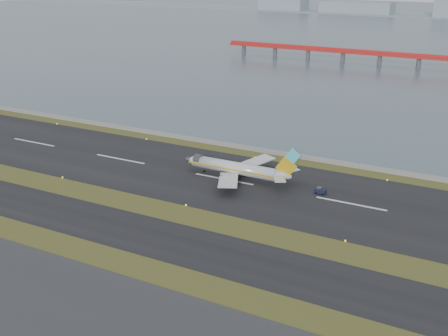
{
  "coord_description": "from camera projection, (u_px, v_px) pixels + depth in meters",
  "views": [
    {
      "loc": [
        75.31,
        -112.84,
        63.9
      ],
      "look_at": [
        4.23,
        22.0,
        7.14
      ],
      "focal_mm": 45.0,
      "sensor_mm": 36.0,
      "label": 1
    }
  ],
  "objects": [
    {
      "name": "taxiway_strip",
      "position": [
        145.0,
        234.0,
        138.79
      ],
      "size": [
        1000.0,
        18.0,
        0.1
      ],
      "primitive_type": "cube",
      "color": "black",
      "rests_on": "ground"
    },
    {
      "name": "seawall",
      "position": [
        263.0,
        150.0,
        198.32
      ],
      "size": [
        1000.0,
        2.5,
        1.0
      ],
      "primitive_type": "cube",
      "color": "gray",
      "rests_on": "ground"
    },
    {
      "name": "airliner",
      "position": [
        239.0,
        169.0,
        172.61
      ],
      "size": [
        38.52,
        32.89,
        12.8
      ],
      "color": "silver",
      "rests_on": "ground"
    },
    {
      "name": "bay_water",
      "position": [
        436.0,
        32.0,
        530.1
      ],
      "size": [
        1400.0,
        800.0,
        1.3
      ],
      "primitive_type": "cube",
      "color": "#445462",
      "rests_on": "ground"
    },
    {
      "name": "ground",
      "position": [
        171.0,
        216.0,
        148.76
      ],
      "size": [
        1000.0,
        1000.0,
        0.0
      ],
      "primitive_type": "plane",
      "color": "#364017",
      "rests_on": "ground"
    },
    {
      "name": "apron_strip",
      "position": [
        9.0,
        329.0,
        103.14
      ],
      "size": [
        1000.0,
        50.0,
        0.1
      ],
      "primitive_type": "cube",
      "color": "#2E2E31",
      "rests_on": "ground"
    },
    {
      "name": "red_pier",
      "position": [
        419.0,
        58.0,
        344.73
      ],
      "size": [
        260.0,
        5.0,
        10.2
      ],
      "color": "red",
      "rests_on": "ground"
    },
    {
      "name": "pushback_tug",
      "position": [
        320.0,
        191.0,
        162.57
      ],
      "size": [
        3.3,
        2.12,
        2.02
      ],
      "rotation": [
        0.0,
        0.0,
        -0.09
      ],
      "color": "black",
      "rests_on": "ground"
    },
    {
      "name": "runway_strip",
      "position": [
        224.0,
        179.0,
        173.61
      ],
      "size": [
        1000.0,
        45.0,
        0.1
      ],
      "primitive_type": "cube",
      "color": "black",
      "rests_on": "ground"
    }
  ]
}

